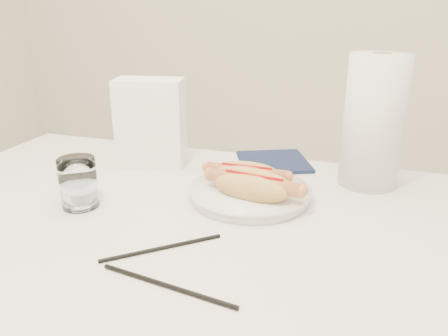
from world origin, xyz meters
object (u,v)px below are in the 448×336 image
(table, at_px, (170,241))
(water_glass, at_px, (78,183))
(hotdog_left, at_px, (247,175))
(plate, at_px, (250,194))
(hotdog_right, at_px, (254,186))
(napkin_box, at_px, (151,123))
(paper_towel_roll, at_px, (374,122))

(table, height_order, water_glass, water_glass)
(table, distance_m, hotdog_left, 0.21)
(table, height_order, plate, plate)
(table, relative_size, hotdog_right, 6.18)
(table, xyz_separation_m, hotdog_right, (0.15, 0.08, 0.10))
(table, bearing_deg, plate, 41.95)
(hotdog_left, xyz_separation_m, hotdog_right, (0.03, -0.06, 0.00))
(plate, xyz_separation_m, napkin_box, (-0.29, 0.13, 0.10))
(napkin_box, bearing_deg, paper_towel_roll, -8.25)
(table, bearing_deg, paper_towel_roll, 38.03)
(hotdog_left, height_order, napkin_box, napkin_box)
(napkin_box, bearing_deg, hotdog_right, -40.43)
(table, relative_size, paper_towel_roll, 4.16)
(hotdog_left, distance_m, water_glass, 0.34)
(table, xyz_separation_m, water_glass, (-0.18, -0.02, 0.11))
(hotdog_left, distance_m, hotdog_right, 0.07)
(napkin_box, bearing_deg, plate, -36.34)
(table, height_order, napkin_box, napkin_box)
(napkin_box, relative_size, paper_towel_roll, 0.75)
(table, bearing_deg, water_glass, -172.91)
(water_glass, xyz_separation_m, paper_towel_roll, (0.54, 0.31, 0.09))
(hotdog_right, bearing_deg, napkin_box, 160.58)
(table, xyz_separation_m, hotdog_left, (0.12, 0.14, 0.10))
(table, xyz_separation_m, plate, (0.13, 0.12, 0.07))
(plate, xyz_separation_m, water_glass, (-0.31, -0.14, 0.04))
(hotdog_left, bearing_deg, plate, -59.09)
(table, relative_size, hotdog_left, 6.90)
(napkin_box, bearing_deg, water_glass, -108.15)
(hotdog_left, xyz_separation_m, paper_towel_roll, (0.24, 0.14, 0.10))
(hotdog_left, bearing_deg, water_glass, -151.60)
(paper_towel_roll, bearing_deg, napkin_box, -175.92)
(plate, bearing_deg, paper_towel_roll, 35.59)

